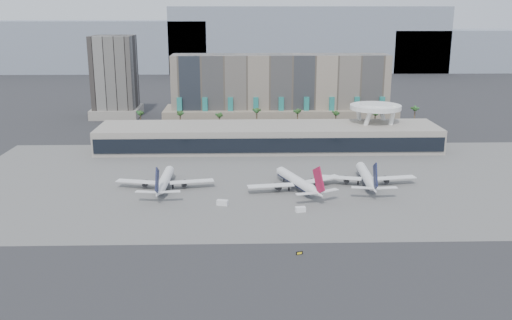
{
  "coord_description": "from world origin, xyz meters",
  "views": [
    {
      "loc": [
        -13.6,
        -170.18,
        69.48
      ],
      "look_at": [
        -8.12,
        40.0,
        12.87
      ],
      "focal_mm": 40.0,
      "sensor_mm": 36.0,
      "label": 1
    }
  ],
  "objects_px": {
    "taxiway_sign": "(299,253)",
    "service_vehicle_b": "(300,209)",
    "service_vehicle_a": "(222,203)",
    "airliner_right": "(367,177)",
    "airliner_left": "(164,181)",
    "airliner_centre": "(297,181)"
  },
  "relations": [
    {
      "from": "taxiway_sign",
      "to": "service_vehicle_b",
      "type": "bearing_deg",
      "value": 64.15
    },
    {
      "from": "service_vehicle_a",
      "to": "taxiway_sign",
      "type": "xyz_separation_m",
      "value": [
        23.66,
        -43.06,
        -0.53
      ]
    },
    {
      "from": "airliner_right",
      "to": "taxiway_sign",
      "type": "relative_size",
      "value": 20.75
    },
    {
      "from": "airliner_left",
      "to": "airliner_centre",
      "type": "bearing_deg",
      "value": -2.16
    },
    {
      "from": "airliner_centre",
      "to": "service_vehicle_a",
      "type": "relative_size",
      "value": 9.85
    },
    {
      "from": "airliner_right",
      "to": "taxiway_sign",
      "type": "distance_m",
      "value": 73.63
    },
    {
      "from": "taxiway_sign",
      "to": "airliner_left",
      "type": "bearing_deg",
      "value": 107.25
    },
    {
      "from": "airliner_centre",
      "to": "service_vehicle_b",
      "type": "height_order",
      "value": "airliner_centre"
    },
    {
      "from": "airliner_right",
      "to": "service_vehicle_a",
      "type": "relative_size",
      "value": 10.36
    },
    {
      "from": "airliner_left",
      "to": "service_vehicle_a",
      "type": "xyz_separation_m",
      "value": [
        23.35,
        -19.65,
        -2.5
      ]
    },
    {
      "from": "airliner_left",
      "to": "service_vehicle_b",
      "type": "xyz_separation_m",
      "value": [
        50.89,
        -27.22,
        -2.59
      ]
    },
    {
      "from": "airliner_centre",
      "to": "service_vehicle_a",
      "type": "bearing_deg",
      "value": -170.35
    },
    {
      "from": "service_vehicle_b",
      "to": "taxiway_sign",
      "type": "xyz_separation_m",
      "value": [
        -3.88,
        -35.49,
        -0.44
      ]
    },
    {
      "from": "airliner_right",
      "to": "service_vehicle_b",
      "type": "distance_m",
      "value": 42.26
    },
    {
      "from": "airliner_centre",
      "to": "taxiway_sign",
      "type": "relative_size",
      "value": 19.72
    },
    {
      "from": "service_vehicle_a",
      "to": "taxiway_sign",
      "type": "height_order",
      "value": "service_vehicle_a"
    },
    {
      "from": "service_vehicle_b",
      "to": "taxiway_sign",
      "type": "bearing_deg",
      "value": -106.85
    },
    {
      "from": "service_vehicle_a",
      "to": "airliner_right",
      "type": "bearing_deg",
      "value": 36.27
    },
    {
      "from": "airliner_centre",
      "to": "airliner_right",
      "type": "distance_m",
      "value": 29.02
    },
    {
      "from": "airliner_left",
      "to": "service_vehicle_a",
      "type": "bearing_deg",
      "value": -39.07
    },
    {
      "from": "service_vehicle_a",
      "to": "service_vehicle_b",
      "type": "xyz_separation_m",
      "value": [
        27.54,
        -7.57,
        -0.09
      ]
    },
    {
      "from": "service_vehicle_a",
      "to": "service_vehicle_b",
      "type": "height_order",
      "value": "service_vehicle_a"
    }
  ]
}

